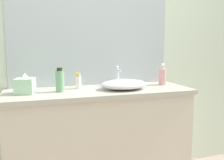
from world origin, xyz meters
TOP-DOWN VIEW (x-y plane):
  - bathroom_wall_rear at (0.00, 0.73)m, footprint 6.00×0.06m
  - vanity_counter at (0.00, 0.43)m, footprint 1.55×0.53m
  - wall_mirror_panel at (0.00, 0.69)m, footprint 1.47×0.01m
  - sink_basin at (0.20, 0.38)m, footprint 0.40×0.29m
  - faucet at (0.20, 0.55)m, footprint 0.03×0.13m
  - soap_dispenser at (0.62, 0.50)m, footprint 0.06×0.06m
  - lotion_bottle at (-0.33, 0.43)m, footprint 0.07×0.07m
  - perfume_bottle at (-0.16, 0.53)m, footprint 0.05×0.05m
  - tissue_box at (-0.59, 0.43)m, footprint 0.16×0.16m

SIDE VIEW (x-z plane):
  - vanity_counter at x=0.00m, z-range 0.00..0.91m
  - sink_basin at x=0.20m, z-range 0.91..0.99m
  - perfume_bottle at x=-0.16m, z-range 0.91..1.04m
  - tissue_box at x=-0.59m, z-range 0.90..1.06m
  - soap_dispenser at x=0.62m, z-range 0.89..1.10m
  - lotion_bottle at x=-0.33m, z-range 0.90..1.10m
  - faucet at x=0.20m, z-range 0.93..1.11m
  - bathroom_wall_rear at x=0.00m, z-range 0.00..2.60m
  - wall_mirror_panel at x=0.00m, z-range 0.91..2.18m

